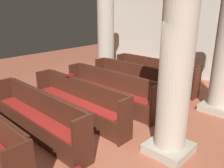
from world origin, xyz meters
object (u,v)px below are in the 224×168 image
object	(u,v)px
pew_row_3	(79,100)
pillar_far_side	(106,30)
pew_row_1	(135,80)
hymn_book	(70,75)
pillar_aisle_rear	(176,62)
pew_row_4	(38,115)
lectern	(187,70)
pew_row_2	(110,89)
pew_row_0	(155,73)

from	to	relation	value
pew_row_3	pillar_far_side	size ratio (longest dim) A/B	0.89
pew_row_1	hymn_book	bearing A→B (deg)	-105.25
pew_row_1	pillar_aisle_rear	bearing A→B (deg)	-39.16
pew_row_1	pillar_far_side	distance (m)	2.85
pew_row_4	lectern	world-z (taller)	lectern
pillar_far_side	pillar_aisle_rear	xyz separation A→B (m)	(4.68, -2.98, 0.00)
pew_row_2	pillar_far_side	xyz separation A→B (m)	(-2.31, 2.18, 1.29)
pew_row_2	pillar_far_side	distance (m)	3.43
pew_row_3	pew_row_4	bearing A→B (deg)	-90.00
lectern	pillar_far_side	bearing A→B (deg)	-153.50
pew_row_1	lectern	bearing A→B (deg)	77.93
pew_row_2	pew_row_3	xyz separation A→B (m)	(0.00, -1.12, 0.00)
pew_row_0	lectern	world-z (taller)	lectern
pew_row_3	hymn_book	size ratio (longest dim) A/B	15.17
pillar_aisle_rear	pew_row_0	bearing A→B (deg)	127.84
pew_row_2	pew_row_3	size ratio (longest dim) A/B	1.00
pillar_far_side	hymn_book	world-z (taller)	pillar_far_side
hymn_book	pillar_aisle_rear	bearing A→B (deg)	2.39
pew_row_1	pillar_far_side	size ratio (longest dim) A/B	0.89
pew_row_3	hymn_book	distance (m)	0.76
pew_row_3	pillar_far_side	xyz separation A→B (m)	(-2.31, 3.29, 1.29)
pew_row_2	pew_row_4	distance (m)	2.23
pew_row_0	pew_row_4	world-z (taller)	same
pew_row_3	pillar_aisle_rear	xyz separation A→B (m)	(2.36, 0.31, 1.29)
pew_row_0	pillar_far_side	distance (m)	2.65
pillar_far_side	pillar_aisle_rear	bearing A→B (deg)	-32.54
pillar_far_side	pillar_aisle_rear	size ratio (longest dim) A/B	1.00
pew_row_2	pillar_aisle_rear	distance (m)	2.81
pew_row_0	lectern	bearing A→B (deg)	68.72
pew_row_2	lectern	size ratio (longest dim) A/B	2.86
pillar_aisle_rear	hymn_book	xyz separation A→B (m)	(-2.92, -0.12, -0.81)
lectern	pew_row_4	bearing A→B (deg)	-95.19
pew_row_3	lectern	world-z (taller)	lectern
pillar_aisle_rear	lectern	bearing A→B (deg)	112.62
pew_row_0	pew_row_3	distance (m)	3.35
pew_row_4	pillar_aisle_rear	size ratio (longest dim) A/B	0.89
pillar_aisle_rear	pew_row_4	bearing A→B (deg)	-148.86
pew_row_3	pillar_aisle_rear	size ratio (longest dim) A/B	0.89
pew_row_1	pew_row_2	world-z (taller)	same
pillar_aisle_rear	lectern	world-z (taller)	pillar_aisle_rear
pillar_far_side	pew_row_4	bearing A→B (deg)	-62.33
pew_row_0	pew_row_1	bearing A→B (deg)	-90.00
pew_row_4	pillar_aisle_rear	bearing A→B (deg)	31.14
pew_row_4	hymn_book	bearing A→B (deg)	113.13
lectern	pew_row_0	bearing A→B (deg)	-111.28
pew_row_2	lectern	distance (m)	3.63
pew_row_0	pillar_aisle_rear	world-z (taller)	pillar_aisle_rear
pew_row_4	lectern	size ratio (longest dim) A/B	2.86
pew_row_0	pillar_aisle_rear	bearing A→B (deg)	-52.16
pew_row_0	pillar_aisle_rear	distance (m)	4.06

